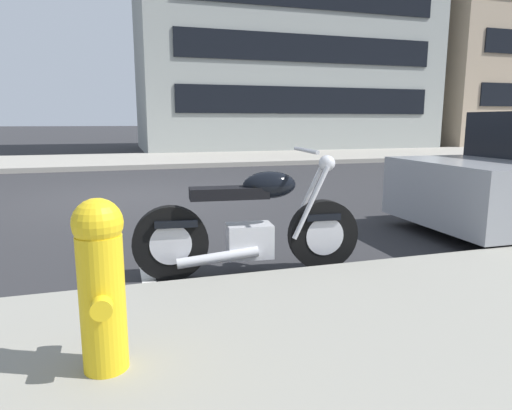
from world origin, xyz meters
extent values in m
plane|color=#28282B|center=(0.00, 0.00, 0.00)|extent=(260.00, 260.00, 0.00)
cube|color=gray|center=(12.00, 7.35, 0.07)|extent=(120.00, 5.00, 0.14)
cube|color=silver|center=(0.00, -4.25, 0.00)|extent=(0.12, 2.20, 0.01)
cylinder|color=black|center=(1.57, -4.64, 0.32)|extent=(0.66, 0.17, 0.65)
cylinder|color=silver|center=(1.57, -4.64, 0.32)|extent=(0.37, 0.15, 0.36)
cylinder|color=black|center=(0.20, -4.52, 0.32)|extent=(0.66, 0.17, 0.65)
cylinder|color=silver|center=(0.20, -4.52, 0.32)|extent=(0.37, 0.15, 0.36)
cube|color=silver|center=(0.89, -4.58, 0.31)|extent=(0.42, 0.29, 0.30)
cube|color=black|center=(0.71, -4.56, 0.74)|extent=(0.70, 0.28, 0.10)
ellipsoid|color=black|center=(1.06, -4.60, 0.80)|extent=(0.50, 0.28, 0.24)
cube|color=black|center=(0.25, -4.52, 0.50)|extent=(0.37, 0.21, 0.06)
cube|color=black|center=(1.55, -4.64, 0.50)|extent=(0.33, 0.19, 0.06)
cylinder|color=silver|center=(1.43, -4.56, 0.64)|extent=(0.34, 0.07, 0.65)
cylinder|color=silver|center=(1.42, -4.70, 0.64)|extent=(0.34, 0.07, 0.65)
cylinder|color=silver|center=(1.40, -4.63, 1.10)|extent=(0.09, 0.62, 0.04)
sphere|color=silver|center=(1.59, -4.65, 0.98)|extent=(0.15, 0.15, 0.15)
cylinder|color=silver|center=(0.57, -4.69, 0.21)|extent=(0.71, 0.15, 0.16)
cylinder|color=black|center=(3.90, -3.22, 0.31)|extent=(0.62, 0.23, 0.62)
cylinder|color=gold|center=(-0.31, -6.13, 0.48)|extent=(0.22, 0.22, 0.68)
sphere|color=gold|center=(-0.31, -6.13, 0.88)|extent=(0.24, 0.24, 0.24)
cylinder|color=gold|center=(-0.31, -5.99, 0.52)|extent=(0.10, 0.08, 0.10)
cylinder|color=gold|center=(-0.31, -6.27, 0.52)|extent=(0.10, 0.08, 0.10)
cube|color=#939993|center=(7.68, 13.69, 5.04)|extent=(13.45, 8.09, 10.09)
cube|color=black|center=(7.68, 9.62, 2.22)|extent=(11.30, 0.06, 1.10)
cube|color=black|center=(7.68, 9.62, 4.30)|extent=(11.30, 0.06, 1.10)
cube|color=tan|center=(21.46, 13.65, 5.95)|extent=(11.86, 8.01, 11.89)
camera|label=1|loc=(-0.21, -8.34, 1.36)|focal=31.74mm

